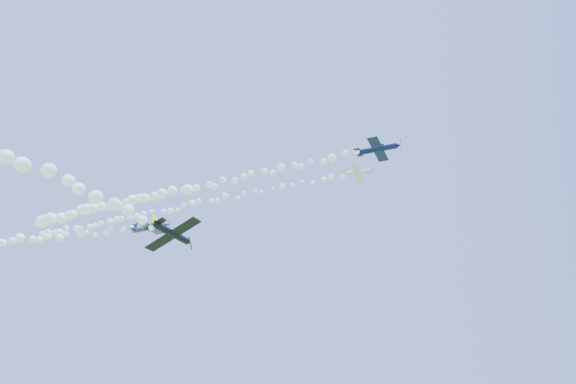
% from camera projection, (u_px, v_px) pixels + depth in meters
% --- Properties ---
extents(plane_white, '(6.16, 6.42, 2.33)m').
position_uv_depth(plane_white, '(357.00, 172.00, 93.06)').
color(plane_white, white).
extents(smoke_trail_white, '(80.44, 16.74, 2.70)m').
position_uv_depth(smoke_trail_white, '(173.00, 209.00, 107.94)').
color(smoke_trail_white, white).
extents(plane_navy, '(7.69, 8.15, 2.51)m').
position_uv_depth(plane_navy, '(378.00, 149.00, 76.05)').
color(plane_navy, '#0D133A').
extents(smoke_trail_navy, '(70.08, 15.12, 2.99)m').
position_uv_depth(smoke_trail_navy, '(177.00, 191.00, 89.21)').
color(smoke_trail_navy, white).
extents(plane_grey, '(7.98, 8.15, 2.21)m').
position_uv_depth(plane_grey, '(151.00, 227.00, 91.02)').
color(plane_grey, '#343E4C').
extents(plane_black, '(8.13, 8.02, 3.16)m').
position_uv_depth(plane_black, '(173.00, 234.00, 64.77)').
color(plane_black, black).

